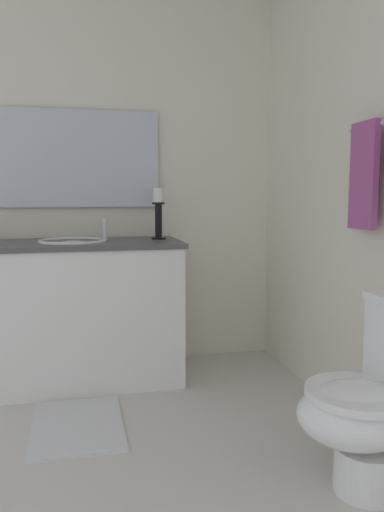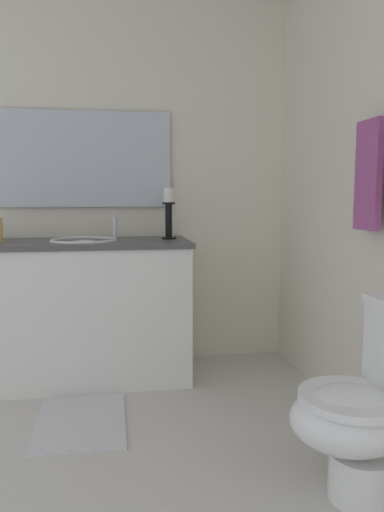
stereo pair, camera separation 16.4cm
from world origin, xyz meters
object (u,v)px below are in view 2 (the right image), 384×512
toilet (368,406)px  bath_mat (81,422)px  vanity_cabinet (85,310)px  sink_basin (84,247)px  towel_near_vanity (368,175)px  mirror (84,159)px  candle_holder_tall (169,212)px

toilet → bath_mat: bearing=-126.2°
vanity_cabinet → toilet: vanity_cabinet is taller
sink_basin → bath_mat: size_ratio=0.67×
towel_near_vanity → mirror: bearing=-134.2°
candle_holder_tall → toilet: 1.72m
sink_basin → candle_holder_tall: candle_holder_tall is taller
vanity_cabinet → bath_mat: (0.62, 0.00, -0.43)m
sink_basin → bath_mat: 1.03m
vanity_cabinet → candle_holder_tall: size_ratio=4.02×
towel_near_vanity → candle_holder_tall: bearing=-143.2°
candle_holder_tall → towel_near_vanity: size_ratio=0.66×
mirror → bath_mat: bearing=0.0°
mirror → candle_holder_tall: bearing=66.5°
vanity_cabinet → towel_near_vanity: towel_near_vanity is taller
candle_holder_tall → bath_mat: 1.34m
sink_basin → bath_mat: sink_basin is taller
vanity_cabinet → mirror: bearing=180.0°
sink_basin → toilet: sink_basin is taller
toilet → bath_mat: (-0.80, -1.10, -0.36)m
vanity_cabinet → mirror: 0.98m
vanity_cabinet → sink_basin: sink_basin is taller
candle_holder_tall → bath_mat: (0.68, -0.53, -1.03)m
candle_holder_tall → towel_near_vanity: (1.03, 0.77, 0.19)m
candle_holder_tall → towel_near_vanity: towel_near_vanity is taller
sink_basin → candle_holder_tall: (-0.05, 0.53, 0.21)m
towel_near_vanity → bath_mat: (-0.36, -1.30, -1.22)m
sink_basin → towel_near_vanity: towel_near_vanity is taller
mirror → vanity_cabinet: bearing=-0.0°
vanity_cabinet → towel_near_vanity: bearing=52.9°
vanity_cabinet → candle_holder_tall: 0.80m
candle_holder_tall → vanity_cabinet: bearing=-84.5°
candle_holder_tall → toilet: (1.48, 0.57, -0.67)m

